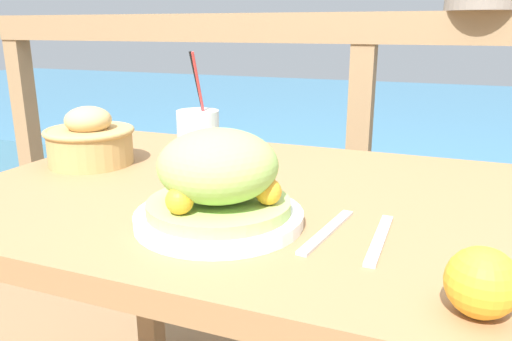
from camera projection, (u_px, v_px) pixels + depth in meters
patio_table at (286, 244)px, 0.93m from camera, size 1.19×0.76×0.72m
railing_fence at (361, 102)px, 1.52m from camera, size 2.80×0.08×1.06m
sea_backdrop at (414, 135)px, 3.92m from camera, size 12.00×4.00×0.40m
salad_plate at (219, 184)px, 0.75m from camera, size 0.26×0.26×0.15m
drink_glass at (199, 147)px, 0.94m from camera, size 0.08×0.08×0.25m
bread_basket at (90, 140)px, 1.08m from camera, size 0.19×0.19×0.13m
fork at (327, 231)px, 0.73m from camera, size 0.04×0.18×0.00m
knife at (379, 239)px, 0.70m from camera, size 0.02×0.18×0.00m
orange_near_basket at (482, 282)px, 0.51m from camera, size 0.08×0.08×0.08m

